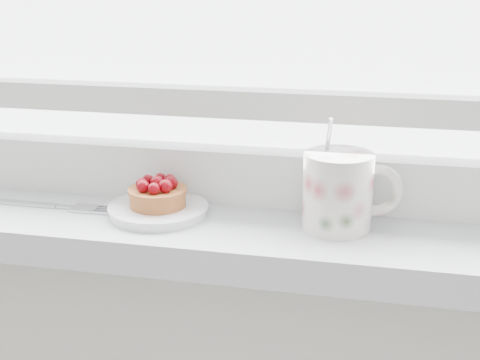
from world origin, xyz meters
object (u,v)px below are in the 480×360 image
(raspberry_tart, at_px, (158,193))
(fork, at_px, (44,205))
(saucer, at_px, (158,210))
(floral_mug, at_px, (340,190))

(raspberry_tart, xyz_separation_m, fork, (-0.15, -0.00, -0.03))
(saucer, xyz_separation_m, floral_mug, (0.22, 0.00, 0.04))
(fork, bearing_deg, floral_mug, 1.12)
(floral_mug, bearing_deg, fork, -178.88)
(raspberry_tart, distance_m, fork, 0.16)
(raspberry_tart, bearing_deg, fork, -178.87)
(raspberry_tart, xyz_separation_m, floral_mug, (0.22, 0.00, 0.02))
(saucer, xyz_separation_m, fork, (-0.15, -0.00, -0.00))
(floral_mug, distance_m, fork, 0.38)
(raspberry_tart, relative_size, fork, 0.34)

